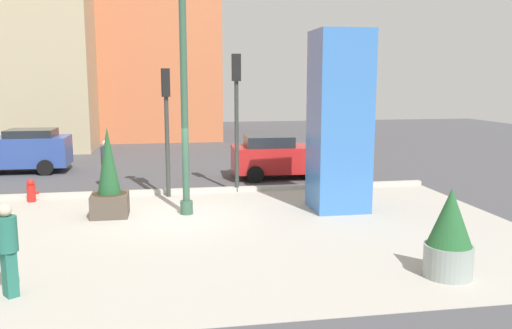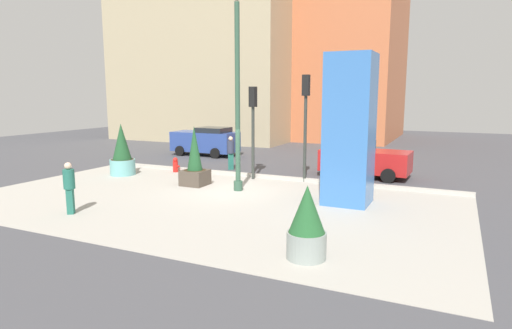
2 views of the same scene
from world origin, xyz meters
The scene contains 16 objects.
ground_plane centered at (0.00, 4.00, 0.00)m, with size 60.00×60.00×0.00m, color #47474C.
plaza_pavement centered at (0.00, -2.00, 0.00)m, with size 18.00×10.00×0.02m, color #ADA89E.
curb_strip centered at (0.00, 3.12, 0.08)m, with size 18.00×0.24×0.16m, color #B7B2A8.
lamp_post centered at (0.29, 0.24, 3.74)m, with size 0.44×0.44×7.66m.
art_pillar_blue centered at (4.78, 0.08, 2.63)m, with size 1.58×1.58×5.26m, color #3870BC.
potted_plant_mid_plaza centered at (5.15, -5.60, 0.85)m, with size 0.95×0.95×1.79m.
potted_plant_near_right centered at (-6.38, 0.94, 1.07)m, with size 1.20×1.20×2.49m.
potted_plant_near_left centered at (-1.87, 0.37, 1.00)m, with size 1.02×1.02×2.55m.
fire_hydrant centered at (-4.51, 2.64, 0.37)m, with size 0.36×0.26×0.75m.
traffic_light_corner centered at (-0.20, 2.68, 2.85)m, with size 0.28×0.42×4.21m.
traffic_light_far_side centered at (2.15, 3.07, 3.18)m, with size 0.28×0.42×4.70m.
car_curb_east centered at (-6.35, 8.52, 0.93)m, with size 4.23×2.07×1.81m.
car_passing_lane centered at (4.27, 5.43, 0.85)m, with size 4.13×2.23×1.69m.
pedestrian_crossing centered at (-2.36, 4.52, 0.96)m, with size 0.49×0.49×1.73m.
pedestrian_on_sidewalk centered at (-3.08, -5.15, 0.95)m, with size 0.50×0.50×1.71m.
highrise_across_street centered at (-4.62, 23.85, 9.71)m, with size 15.91×11.79×19.43m, color #C66B42.
Camera 2 is at (8.21, -14.95, 3.87)m, focal length 30.26 mm.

